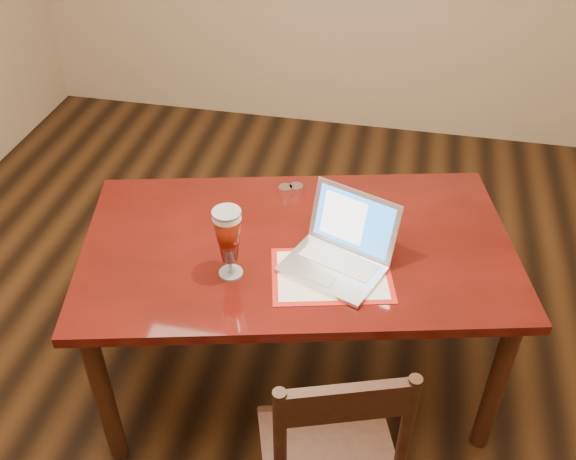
# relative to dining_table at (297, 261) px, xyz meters

# --- Properties ---
(ground) EXTENTS (5.00, 5.00, 0.00)m
(ground) POSITION_rel_dining_table_xyz_m (-0.17, -0.04, -0.72)
(ground) COLOR black
(ground) RESTS_ON ground
(room_shell) EXTENTS (4.51, 5.01, 2.71)m
(room_shell) POSITION_rel_dining_table_xyz_m (-0.17, -0.04, 1.04)
(room_shell) COLOR tan
(room_shell) RESTS_ON ground
(dining_table) EXTENTS (1.90, 1.35, 1.10)m
(dining_table) POSITION_rel_dining_table_xyz_m (0.00, 0.00, 0.00)
(dining_table) COLOR #4B0D0A
(dining_table) RESTS_ON ground
(dining_chair) EXTENTS (0.57, 0.56, 1.07)m
(dining_chair) POSITION_rel_dining_table_xyz_m (0.26, -0.73, -0.22)
(dining_chair) COLOR black
(dining_chair) RESTS_ON ground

